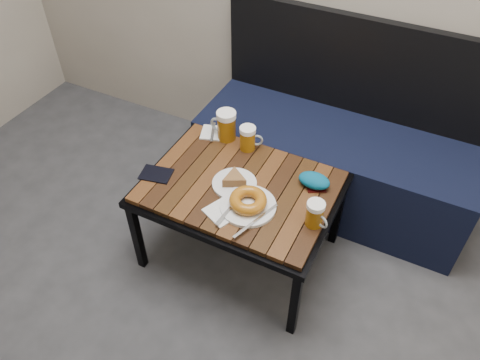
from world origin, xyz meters
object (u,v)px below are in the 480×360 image
at_px(cafe_table, 240,192).
at_px(beer_mug_right, 315,214).
at_px(knit_pouch, 314,180).
at_px(plate_pie, 234,181).
at_px(beer_mug_left, 226,125).
at_px(plate_bagel, 248,203).
at_px(bench, 334,157).
at_px(beer_mug_centre, 248,138).
at_px(passport_navy, 156,174).
at_px(passport_burgundy, 315,183).

relative_size(cafe_table, beer_mug_right, 7.23).
bearing_deg(cafe_table, beer_mug_right, -10.54).
distance_m(beer_mug_right, knit_pouch, 0.22).
height_order(cafe_table, plate_pie, plate_pie).
xyz_separation_m(beer_mug_left, knit_pouch, (0.49, -0.12, -0.04)).
bearing_deg(plate_bagel, beer_mug_right, 7.58).
relative_size(beer_mug_left, plate_pie, 0.77).
relative_size(bench, knit_pouch, 10.18).
xyz_separation_m(beer_mug_right, plate_bagel, (-0.27, -0.04, -0.03)).
xyz_separation_m(beer_mug_centre, beer_mug_right, (0.44, -0.30, -0.00)).
height_order(plate_pie, passport_navy, plate_pie).
relative_size(plate_bagel, passport_navy, 2.22).
height_order(cafe_table, knit_pouch, knit_pouch).
relative_size(beer_mug_centre, plate_bagel, 0.40).
xyz_separation_m(beer_mug_left, passport_burgundy, (0.49, -0.11, -0.07)).
height_order(cafe_table, passport_navy, passport_navy).
height_order(beer_mug_centre, passport_navy, beer_mug_centre).
height_order(plate_bagel, passport_burgundy, plate_bagel).
bearing_deg(beer_mug_right, beer_mug_centre, 170.70).
bearing_deg(beer_mug_right, bench, 124.19).
bearing_deg(cafe_table, plate_pie, -152.81).
distance_m(cafe_table, beer_mug_right, 0.38).
bearing_deg(knit_pouch, bench, 93.34).
relative_size(passport_navy, passport_burgundy, 1.23).
height_order(beer_mug_right, passport_navy, beer_mug_right).
height_order(cafe_table, passport_burgundy, passport_burgundy).
relative_size(beer_mug_centre, plate_pie, 0.63).
xyz_separation_m(bench, passport_navy, (-0.62, -0.70, 0.20)).
xyz_separation_m(bench, cafe_table, (-0.26, -0.59, 0.16)).
bearing_deg(passport_navy, beer_mug_centre, 128.37).
xyz_separation_m(beer_mug_centre, passport_burgundy, (0.37, -0.08, -0.06)).
height_order(plate_pie, knit_pouch, knit_pouch).
relative_size(cafe_table, beer_mug_centre, 6.95).
bearing_deg(plate_bagel, plate_pie, 139.88).
distance_m(cafe_table, beer_mug_centre, 0.27).
bearing_deg(beer_mug_centre, plate_bagel, -89.17).
bearing_deg(bench, beer_mug_left, -144.75).
bearing_deg(plate_pie, plate_bagel, -40.12).
xyz_separation_m(beer_mug_left, beer_mug_right, (0.57, -0.33, -0.02)).
bearing_deg(passport_burgundy, passport_navy, 172.88).
height_order(passport_navy, knit_pouch, knit_pouch).
xyz_separation_m(bench, plate_pie, (-0.28, -0.60, 0.22)).
relative_size(bench, plate_pie, 7.24).
bearing_deg(beer_mug_right, passport_burgundy, 133.70).
distance_m(passport_navy, knit_pouch, 0.69).
xyz_separation_m(bench, passport_burgundy, (0.03, -0.44, 0.20)).
xyz_separation_m(beer_mug_right, passport_burgundy, (-0.07, 0.22, -0.06)).
height_order(bench, beer_mug_right, bench).
distance_m(bench, beer_mug_right, 0.71).
xyz_separation_m(cafe_table, beer_mug_right, (0.36, -0.07, 0.10)).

